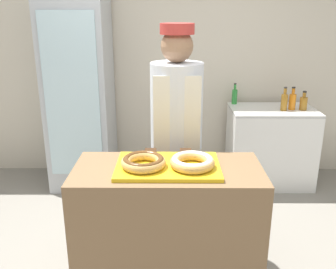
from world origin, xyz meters
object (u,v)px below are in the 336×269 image
at_px(bottle_orange, 292,101).
at_px(bottle_amber_b, 303,103).
at_px(donut_chocolate_glaze, 143,161).
at_px(brownie_back_left, 150,152).
at_px(baker_person, 176,137).
at_px(brownie_back_right, 186,152).
at_px(beverage_fridge, 80,94).
at_px(bottle_amber, 284,101).
at_px(chest_freezer, 270,146).
at_px(bottle_green, 235,96).
at_px(serving_tray, 168,166).
at_px(donut_light_glaze, 192,161).

distance_m(bottle_orange, bottle_amber_b, 0.11).
height_order(donut_chocolate_glaze, bottle_orange, bottle_orange).
height_order(brownie_back_left, baker_person, baker_person).
height_order(brownie_back_left, bottle_amber_b, bottle_amber_b).
bearing_deg(bottle_amber_b, brownie_back_right, -129.68).
bearing_deg(baker_person, brownie_back_right, -82.76).
height_order(beverage_fridge, bottle_orange, beverage_fridge).
height_order(donut_chocolate_glaze, brownie_back_right, donut_chocolate_glaze).
relative_size(brownie_back_left, brownie_back_right, 1.00).
height_order(donut_chocolate_glaze, bottle_amber, bottle_amber).
bearing_deg(beverage_fridge, chest_freezer, 0.19).
distance_m(brownie_back_right, bottle_amber_b, 2.01).
distance_m(beverage_fridge, bottle_green, 1.67).
bearing_deg(brownie_back_right, bottle_orange, 53.16).
relative_size(serving_tray, donut_chocolate_glaze, 2.33).
bearing_deg(chest_freezer, donut_light_glaze, -118.13).
bearing_deg(baker_person, chest_freezer, 48.45).
distance_m(serving_tray, bottle_amber_b, 2.20).
bearing_deg(donut_chocolate_glaze, brownie_back_left, 81.01).
bearing_deg(bottle_amber_b, brownie_back_left, -134.31).
bearing_deg(donut_chocolate_glaze, bottle_amber, 52.26).
relative_size(donut_light_glaze, brownie_back_left, 3.60).
xyz_separation_m(baker_person, bottle_amber, (1.13, 1.10, 0.02)).
height_order(donut_light_glaze, bottle_amber, bottle_amber).
xyz_separation_m(serving_tray, baker_person, (0.06, 0.58, -0.01)).
height_order(bottle_orange, bottle_green, bottle_orange).
distance_m(donut_chocolate_glaze, bottle_amber, 2.17).
xyz_separation_m(bottle_amber, bottle_green, (-0.46, 0.28, -0.01)).
height_order(brownie_back_right, baker_person, baker_person).
xyz_separation_m(brownie_back_right, bottle_amber, (1.07, 1.52, -0.03)).
distance_m(serving_tray, bottle_amber, 2.06).
height_order(brownie_back_right, bottle_amber_b, bottle_amber_b).
distance_m(donut_light_glaze, chest_freezer, 2.11).
relative_size(donut_chocolate_glaze, bottle_amber_b, 1.35).
distance_m(brownie_back_left, chest_freezer, 2.07).
xyz_separation_m(beverage_fridge, bottle_amber, (2.12, -0.07, -0.06)).
relative_size(bottle_amber_b, bottle_green, 0.87).
xyz_separation_m(brownie_back_right, bottle_orange, (1.17, 1.56, -0.03)).
height_order(baker_person, beverage_fridge, beverage_fridge).
relative_size(donut_light_glaze, bottle_orange, 1.12).
relative_size(serving_tray, bottle_amber, 2.55).
xyz_separation_m(brownie_back_left, bottle_orange, (1.39, 1.56, -0.03)).
height_order(baker_person, bottle_orange, baker_person).
distance_m(bottle_orange, bottle_green, 0.61).
height_order(brownie_back_right, bottle_green, bottle_green).
xyz_separation_m(beverage_fridge, bottle_amber_b, (2.32, -0.04, -0.08)).
distance_m(bottle_orange, bottle_amber, 0.10).
relative_size(brownie_back_left, bottle_amber_b, 0.37).
bearing_deg(beverage_fridge, baker_person, -49.75).
bearing_deg(donut_chocolate_glaze, serving_tray, 14.87).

